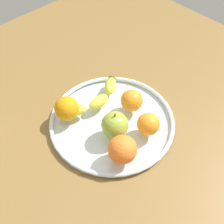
# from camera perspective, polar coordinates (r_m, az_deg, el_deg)

# --- Properties ---
(ground_plane) EXTENTS (1.32, 1.32, 0.04)m
(ground_plane) POSITION_cam_1_polar(r_m,az_deg,el_deg) (0.81, 0.00, -3.11)
(ground_plane) COLOR brown
(fruit_bowl) EXTENTS (0.35, 0.35, 0.02)m
(fruit_bowl) POSITION_cam_1_polar(r_m,az_deg,el_deg) (0.78, 0.00, -1.83)
(fruit_bowl) COLOR silver
(fruit_bowl) RESTS_ON ground_plane
(banana) EXTENTS (0.21, 0.07, 0.03)m
(banana) POSITION_cam_1_polar(r_m,az_deg,el_deg) (0.81, -3.30, 2.85)
(banana) COLOR yellow
(banana) RESTS_ON fruit_bowl
(apple) EXTENTS (0.07, 0.07, 0.08)m
(apple) POSITION_cam_1_polar(r_m,az_deg,el_deg) (0.72, 0.58, -2.65)
(apple) COLOR #97AC38
(apple) RESTS_ON fruit_bowl
(orange_center) EXTENTS (0.06, 0.06, 0.06)m
(orange_center) POSITION_cam_1_polar(r_m,az_deg,el_deg) (0.78, 4.03, 2.35)
(orange_center) COLOR orange
(orange_center) RESTS_ON fruit_bowl
(orange_front_right) EXTENTS (0.06, 0.06, 0.06)m
(orange_front_right) POSITION_cam_1_polar(r_m,az_deg,el_deg) (0.73, 7.41, -2.46)
(orange_front_right) COLOR orange
(orange_front_right) RESTS_ON fruit_bowl
(orange_front_left) EXTENTS (0.07, 0.07, 0.07)m
(orange_front_left) POSITION_cam_1_polar(r_m,az_deg,el_deg) (0.68, 2.13, -7.65)
(orange_front_left) COLOR orange
(orange_front_left) RESTS_ON fruit_bowl
(orange_back_left) EXTENTS (0.07, 0.07, 0.07)m
(orange_back_left) POSITION_cam_1_polar(r_m,az_deg,el_deg) (0.77, -9.20, 0.71)
(orange_back_left) COLOR orange
(orange_back_left) RESTS_ON fruit_bowl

